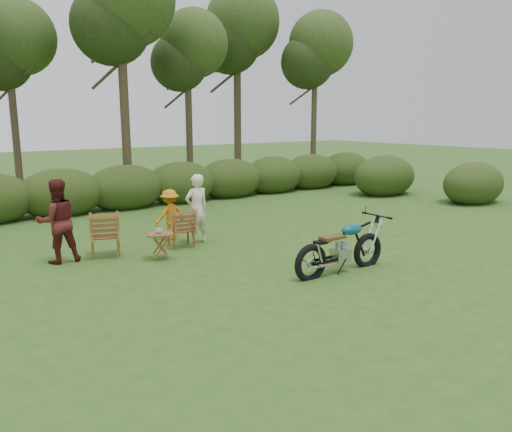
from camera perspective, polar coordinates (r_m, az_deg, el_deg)
ground at (r=9.10m, az=6.92°, el=-7.22°), size 80.00×80.00×0.00m
tree_line at (r=17.30m, az=-14.57°, el=13.99°), size 22.52×11.62×8.14m
motorcycle at (r=9.61m, az=9.56°, el=-6.30°), size 2.07×0.82×1.18m
lawn_chair_right at (r=11.44m, az=-8.54°, el=-3.41°), size 0.67×0.67×0.86m
lawn_chair_left at (r=11.06m, az=-16.76°, el=-4.29°), size 0.84×0.84×0.97m
side_table at (r=10.42m, az=-10.87°, el=-3.41°), size 0.65×0.59×0.54m
cup at (r=10.34m, az=-11.05°, el=-1.66°), size 0.17×0.17×0.11m
adult_a at (r=11.70m, az=-6.70°, el=-3.05°), size 0.60×0.41×1.60m
adult_b at (r=10.83m, az=-21.44°, el=-4.92°), size 0.83×0.65×1.68m
child at (r=12.05m, az=-9.70°, el=-2.71°), size 0.84×0.55×1.21m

